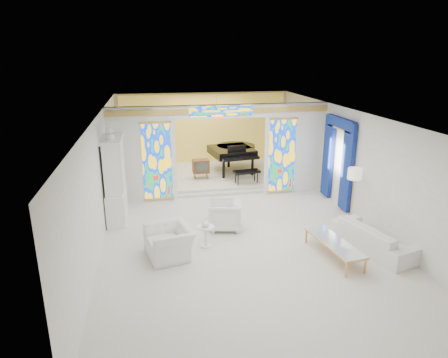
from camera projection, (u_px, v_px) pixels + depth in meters
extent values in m
plane|color=silver|center=(233.00, 219.00, 11.36)|extent=(12.00, 12.00, 0.00)
cube|color=white|center=(234.00, 114.00, 10.46)|extent=(7.00, 12.00, 0.02)
cube|color=white|center=(204.00, 129.00, 16.53)|extent=(7.00, 0.02, 3.00)
cube|color=white|center=(327.00, 292.00, 5.29)|extent=(7.00, 0.02, 3.00)
cube|color=white|center=(101.00, 176.00, 10.29)|extent=(0.02, 12.00, 3.00)
cube|color=white|center=(352.00, 163.00, 11.52)|extent=(0.02, 12.00, 3.00)
cube|color=white|center=(141.00, 155.00, 12.34)|extent=(2.00, 0.18, 3.00)
cube|color=white|center=(295.00, 149.00, 13.22)|extent=(2.00, 0.18, 3.00)
cube|color=white|center=(221.00, 111.00, 12.39)|extent=(3.00, 0.18, 0.40)
cube|color=white|center=(174.00, 161.00, 12.49)|extent=(0.12, 0.06, 2.60)
cube|color=white|center=(266.00, 156.00, 13.01)|extent=(0.12, 0.06, 2.60)
cube|color=white|center=(221.00, 116.00, 12.34)|extent=(3.24, 0.06, 0.12)
cube|color=gold|center=(221.00, 111.00, 12.29)|extent=(7.00, 0.05, 0.18)
cube|color=gold|center=(157.00, 162.00, 12.38)|extent=(0.90, 0.04, 2.40)
cube|color=gold|center=(282.00, 156.00, 13.10)|extent=(0.90, 0.04, 2.40)
cube|color=gold|center=(221.00, 111.00, 12.28)|extent=(2.00, 0.04, 0.34)
cube|color=silver|center=(211.00, 175.00, 15.18)|extent=(6.80, 3.80, 0.18)
cube|color=#E7D050|center=(204.00, 130.00, 16.42)|extent=(6.70, 0.10, 2.90)
cylinder|color=#DF9E4E|center=(216.00, 110.00, 14.37)|extent=(0.48, 0.48, 0.30)
cube|color=navy|center=(347.00, 167.00, 11.60)|extent=(0.12, 0.55, 2.60)
cube|color=navy|center=(328.00, 156.00, 12.82)|extent=(0.12, 0.55, 2.60)
cube|color=navy|center=(341.00, 123.00, 11.85)|extent=(0.14, 1.70, 0.30)
cube|color=gold|center=(340.00, 128.00, 11.90)|extent=(0.12, 1.50, 0.06)
cube|color=white|center=(117.00, 205.00, 11.22)|extent=(0.50, 1.40, 0.90)
cube|color=white|center=(114.00, 165.00, 10.87)|extent=(0.44, 1.30, 1.40)
cube|color=white|center=(122.00, 165.00, 10.91)|extent=(0.01, 1.20, 1.30)
cube|color=white|center=(111.00, 139.00, 10.65)|extent=(0.56, 1.46, 0.08)
cylinder|color=white|center=(110.00, 137.00, 10.29)|extent=(0.22, 0.22, 0.16)
sphere|color=white|center=(109.00, 131.00, 10.24)|extent=(0.20, 0.20, 0.20)
imported|color=silver|center=(169.00, 242.00, 9.21)|extent=(1.20, 1.30, 0.72)
imported|color=silver|center=(225.00, 215.00, 10.67)|extent=(1.00, 0.98, 0.78)
imported|color=white|center=(374.00, 237.00, 9.54)|extent=(1.37, 2.32, 0.63)
cylinder|color=white|center=(206.00, 227.00, 9.64)|extent=(0.46, 0.46, 0.03)
cylinder|color=white|center=(206.00, 237.00, 9.72)|extent=(0.08, 0.08, 0.49)
cylinder|color=white|center=(206.00, 246.00, 9.79)|extent=(0.31, 0.31, 0.03)
imported|color=silver|center=(206.00, 222.00, 9.60)|extent=(0.25, 0.25, 0.21)
cube|color=white|center=(334.00, 242.00, 9.15)|extent=(0.76, 1.84, 0.04)
cube|color=#DF9E4E|center=(334.00, 243.00, 9.15)|extent=(0.79, 1.87, 0.03)
cube|color=#DF9E4E|center=(346.00, 270.00, 8.37)|extent=(0.04, 0.04, 0.37)
cube|color=#DF9E4E|center=(365.00, 266.00, 8.51)|extent=(0.04, 0.04, 0.37)
cube|color=#DF9E4E|center=(306.00, 236.00, 9.91)|extent=(0.04, 0.04, 0.37)
cube|color=#DF9E4E|center=(323.00, 233.00, 10.05)|extent=(0.04, 0.04, 0.37)
cylinder|color=#DF9E4E|center=(350.00, 221.00, 11.22)|extent=(0.32, 0.32, 0.03)
cylinder|color=#DF9E4E|center=(352.00, 198.00, 11.01)|extent=(0.03, 0.03, 1.42)
cylinder|color=white|center=(355.00, 174.00, 10.80)|extent=(0.46, 0.46, 0.30)
cube|color=black|center=(232.00, 151.00, 15.11)|extent=(1.70, 1.79, 0.29)
cylinder|color=black|center=(236.00, 149.00, 15.53)|extent=(1.68, 1.68, 0.29)
cube|color=black|center=(240.00, 158.00, 14.29)|extent=(1.42, 0.50, 0.10)
cube|color=white|center=(241.00, 158.00, 14.21)|extent=(1.28, 0.29, 0.03)
cube|color=black|center=(237.00, 149.00, 14.54)|extent=(0.72, 0.13, 0.26)
cube|color=black|center=(247.00, 172.00, 13.84)|extent=(0.97, 0.49, 0.08)
cylinder|color=black|center=(224.00, 169.00, 14.43)|extent=(0.12, 0.12, 0.64)
cylinder|color=black|center=(252.00, 167.00, 14.78)|extent=(0.12, 0.12, 0.64)
cylinder|color=black|center=(229.00, 159.00, 15.84)|extent=(0.12, 0.12, 0.64)
cube|color=brown|center=(201.00, 166.00, 14.38)|extent=(0.60, 0.41, 0.48)
cube|color=#383D3A|center=(202.00, 167.00, 14.18)|extent=(0.38, 0.03, 0.31)
cone|color=brown|center=(195.00, 177.00, 14.30)|extent=(0.04, 0.04, 0.21)
cone|color=brown|center=(208.00, 176.00, 14.39)|extent=(0.04, 0.04, 0.21)
cone|color=brown|center=(194.00, 174.00, 14.57)|extent=(0.04, 0.04, 0.21)
cone|color=brown|center=(207.00, 174.00, 14.66)|extent=(0.04, 0.04, 0.21)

